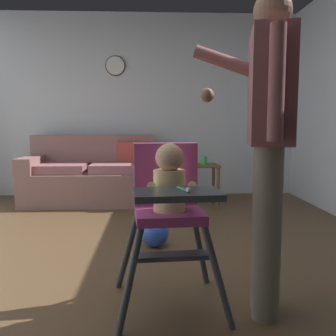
# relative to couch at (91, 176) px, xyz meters

# --- Properties ---
(ground) EXTENTS (6.04, 7.39, 0.10)m
(ground) POSITION_rel_couch_xyz_m (0.58, -2.40, -0.38)
(ground) COLOR brown
(wall_far) EXTENTS (5.24, 0.06, 2.53)m
(wall_far) POSITION_rel_couch_xyz_m (0.58, 0.52, 0.93)
(wall_far) COLOR silver
(wall_far) RESTS_ON ground
(couch) EXTENTS (1.65, 0.86, 0.86)m
(couch) POSITION_rel_couch_xyz_m (0.00, 0.00, 0.00)
(couch) COLOR #88615C
(couch) RESTS_ON ground
(high_chair) EXTENTS (0.65, 0.76, 0.91)m
(high_chair) POSITION_rel_couch_xyz_m (0.88, -2.90, 0.29)
(high_chair) COLOR #2F353A
(high_chair) RESTS_ON ground
(adult_standing) EXTENTS (0.51, 0.56, 1.65)m
(adult_standing) POSITION_rel_couch_xyz_m (1.37, -3.00, 0.60)
(adult_standing) COLOR #6D6958
(adult_standing) RESTS_ON ground
(toy_ball) EXTENTS (0.23, 0.23, 0.23)m
(toy_ball) POSITION_rel_couch_xyz_m (0.81, -1.88, -0.22)
(toy_ball) COLOR #284CB7
(toy_ball) RESTS_ON ground
(side_table) EXTENTS (0.40, 0.40, 0.52)m
(side_table) POSITION_rel_couch_xyz_m (1.39, -0.39, 0.05)
(side_table) COLOR brown
(side_table) RESTS_ON ground
(sippy_cup) EXTENTS (0.07, 0.07, 0.10)m
(sippy_cup) POSITION_rel_couch_xyz_m (1.42, -0.39, 0.24)
(sippy_cup) COLOR green
(sippy_cup) RESTS_ON side_table
(wall_clock) EXTENTS (0.27, 0.04, 0.27)m
(wall_clock) POSITION_rel_couch_xyz_m (0.29, 0.48, 1.47)
(wall_clock) COLOR white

